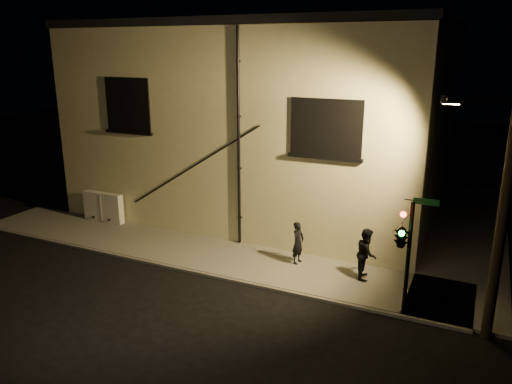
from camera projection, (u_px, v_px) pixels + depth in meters
The scene contains 8 objects.
ground at pixel (248, 284), 16.81m from camera, with size 90.00×90.00×0.00m, color black.
sidewalk at pixel (323, 244), 20.11m from camera, with size 21.00×16.00×0.12m.
building at pixel (273, 117), 24.63m from camera, with size 16.20×12.23×8.80m.
utility_cabinet at pixel (104, 207), 22.43m from camera, with size 2.02×0.34×1.33m, color white.
pedestrian_a at pixel (298, 243), 17.99m from camera, with size 0.57×0.37×1.56m, color black.
pedestrian_b at pixel (367, 254), 16.79m from camera, with size 0.86×0.67×1.76m, color black.
traffic_signal at pixel (402, 236), 14.30m from camera, with size 1.25×2.06×3.51m.
streetlamp_pole at pixel (499, 209), 12.82m from camera, with size 2.02×1.38×6.88m.
Camera 1 is at (6.73, -13.73, 7.66)m, focal length 35.00 mm.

